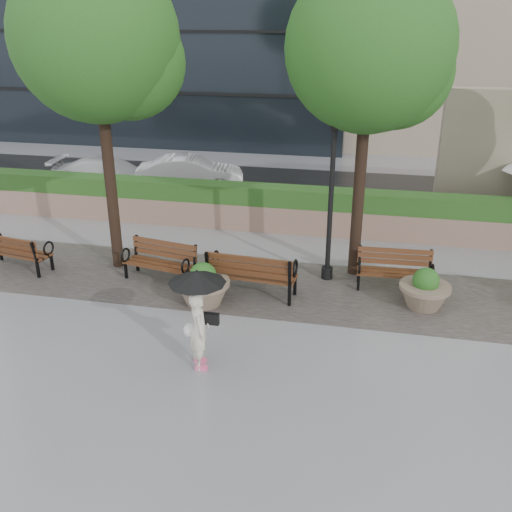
% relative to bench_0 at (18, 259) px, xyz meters
% --- Properties ---
extents(ground, '(100.00, 100.00, 0.00)m').
position_rel_bench_0_xyz_m(ground, '(6.32, -2.70, -0.29)').
color(ground, gray).
rests_on(ground, ground).
extents(cobble_strip, '(28.00, 3.20, 0.01)m').
position_rel_bench_0_xyz_m(cobble_strip, '(6.32, 0.30, -0.28)').
color(cobble_strip, '#383330').
rests_on(cobble_strip, ground).
extents(hedge_wall, '(24.00, 0.80, 1.35)m').
position_rel_bench_0_xyz_m(hedge_wall, '(6.32, 4.30, 0.38)').
color(hedge_wall, '#916D5E').
rests_on(hedge_wall, ground).
extents(asphalt_street, '(40.00, 7.00, 0.00)m').
position_rel_bench_0_xyz_m(asphalt_street, '(6.32, 8.30, -0.29)').
color(asphalt_street, black).
rests_on(asphalt_street, ground).
extents(bench_0, '(1.90, 1.03, 0.97)m').
position_rel_bench_0_xyz_m(bench_0, '(0.00, 0.00, 0.00)').
color(bench_0, '#5B301A').
rests_on(bench_0, ground).
extents(bench_1, '(1.88, 1.04, 0.96)m').
position_rel_bench_0_xyz_m(bench_1, '(3.84, 0.11, -0.00)').
color(bench_1, '#5B301A').
rests_on(bench_1, ground).
extents(bench_2, '(2.10, 0.96, 1.10)m').
position_rel_bench_0_xyz_m(bench_2, '(6.22, -0.23, 0.04)').
color(bench_2, '#5B301A').
rests_on(bench_2, ground).
extents(bench_3, '(1.79, 0.78, 0.94)m').
position_rel_bench_0_xyz_m(bench_3, '(9.47, 0.82, -0.01)').
color(bench_3, '#5B301A').
rests_on(bench_3, ground).
extents(planter_left, '(1.21, 1.21, 1.01)m').
position_rel_bench_0_xyz_m(planter_left, '(5.25, -0.89, 0.11)').
color(planter_left, '#7F6B56').
rests_on(planter_left, ground).
extents(planter_right, '(1.13, 1.13, 0.95)m').
position_rel_bench_0_xyz_m(planter_right, '(10.12, -0.01, 0.08)').
color(planter_right, '#7F6B56').
rests_on(planter_right, ground).
extents(lamppost, '(0.28, 0.28, 3.88)m').
position_rel_bench_0_xyz_m(lamppost, '(7.86, 1.06, 1.41)').
color(lamppost, black).
rests_on(lamppost, ground).
extents(tree_0, '(3.83, 3.80, 7.49)m').
position_rel_bench_0_xyz_m(tree_0, '(2.59, 0.80, 5.16)').
color(tree_0, black).
rests_on(tree_0, ground).
extents(tree_1, '(3.78, 3.74, 7.29)m').
position_rel_bench_0_xyz_m(tree_1, '(8.64, 1.60, 4.99)').
color(tree_1, black).
rests_on(tree_1, ground).
extents(car_left, '(4.44, 2.17, 1.24)m').
position_rel_bench_0_xyz_m(car_left, '(-0.72, 7.08, 0.33)').
color(car_left, silver).
rests_on(car_left, ground).
extents(car_right, '(4.11, 2.20, 1.29)m').
position_rel_bench_0_xyz_m(car_right, '(2.12, 7.84, 0.35)').
color(car_right, silver).
rests_on(car_right, ground).
extents(pedestrian, '(1.05, 1.05, 1.92)m').
position_rel_bench_0_xyz_m(pedestrian, '(5.90, -3.26, 0.88)').
color(pedestrian, '#EDE4C8').
rests_on(pedestrian, ground).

